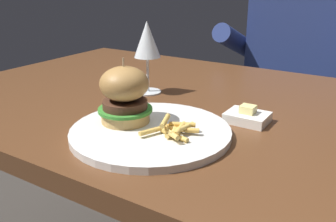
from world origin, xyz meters
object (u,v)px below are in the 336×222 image
object	(u,v)px
main_plate	(151,132)
wine_glass	(148,42)
butter_dish	(247,117)
diner_person	(294,100)
burger_sandwich	(125,95)

from	to	relation	value
main_plate	wine_glass	distance (m)	0.30
wine_glass	butter_dish	xyz separation A→B (m)	(0.29, -0.06, -0.12)
main_plate	diner_person	world-z (taller)	diner_person
main_plate	burger_sandwich	xyz separation A→B (m)	(-0.06, 0.00, 0.06)
main_plate	butter_dish	world-z (taller)	butter_dish
burger_sandwich	diner_person	xyz separation A→B (m)	(0.11, 0.91, -0.25)
wine_glass	butter_dish	bearing A→B (deg)	-11.71
wine_glass	diner_person	size ratio (longest dim) A/B	0.16
main_plate	burger_sandwich	distance (m)	0.09
butter_dish	burger_sandwich	bearing A→B (deg)	-140.31
main_plate	diner_person	distance (m)	0.94
burger_sandwich	wine_glass	xyz separation A→B (m)	(-0.10, 0.22, 0.06)
wine_glass	butter_dish	world-z (taller)	wine_glass
main_plate	butter_dish	bearing A→B (deg)	51.69
burger_sandwich	butter_dish	xyz separation A→B (m)	(0.19, 0.16, -0.06)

